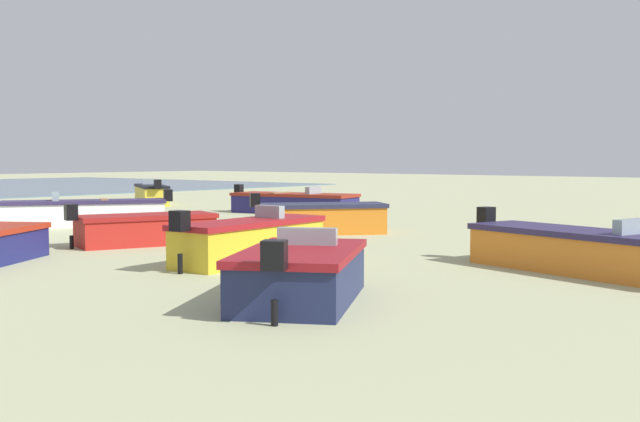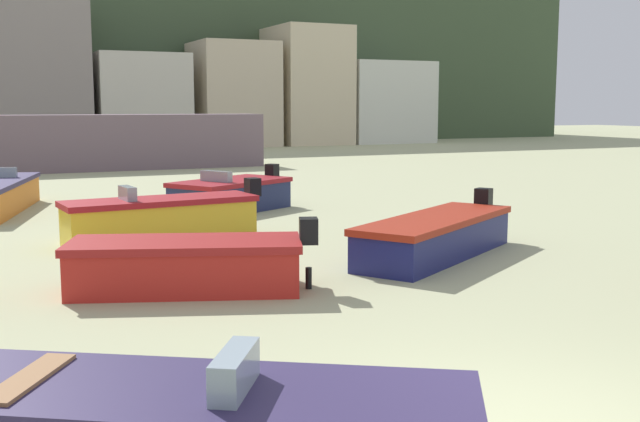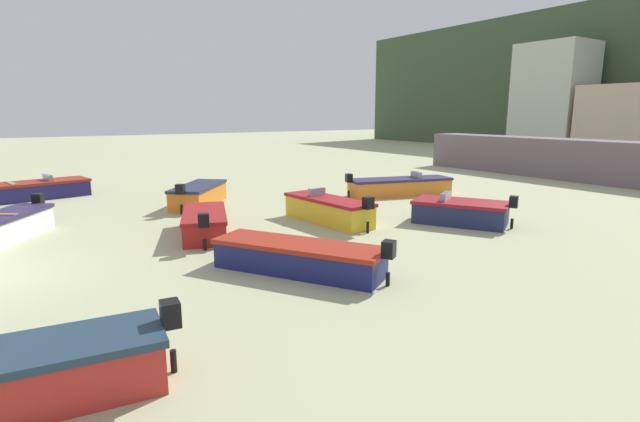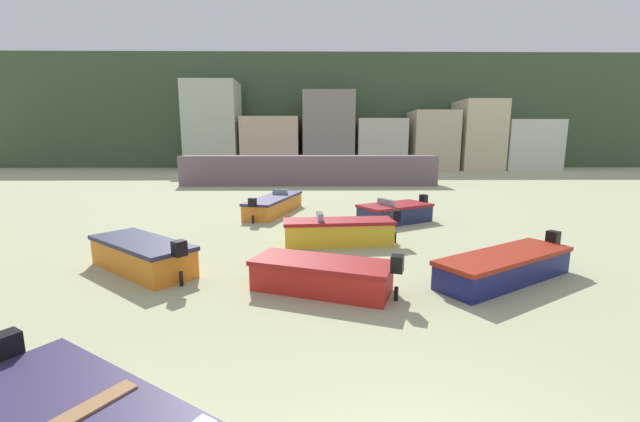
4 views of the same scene
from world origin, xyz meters
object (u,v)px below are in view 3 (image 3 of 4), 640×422
at_px(boat_navy_8, 299,257).
at_px(boat_navy_0, 461,212).
at_px(boat_navy_2, 28,191).
at_px(boat_orange_10, 199,195).
at_px(boat_orange_9, 400,187).
at_px(boat_red_3, 10,380).
at_px(boat_red_1, 205,223).
at_px(boat_yellow_5, 328,210).

bearing_deg(boat_navy_8, boat_navy_0, -20.99).
distance_m(boat_navy_2, boat_orange_10, 8.48).
height_order(boat_navy_2, boat_orange_10, boat_orange_10).
xyz_separation_m(boat_navy_0, boat_navy_2, (-14.53, -12.97, -0.01)).
height_order(boat_orange_9, boat_orange_10, boat_orange_10).
relative_size(boat_red_3, boat_navy_8, 0.98).
height_order(boat_navy_2, boat_navy_8, boat_navy_2).
distance_m(boat_red_1, boat_red_3, 9.55).
height_order(boat_navy_0, boat_orange_10, boat_orange_10).
distance_m(boat_red_3, boat_orange_9, 19.18).
bearing_deg(boat_red_1, boat_orange_9, 32.34).
height_order(boat_navy_0, boat_yellow_5, boat_yellow_5).
bearing_deg(boat_yellow_5, boat_orange_10, 110.94).
distance_m(boat_navy_0, boat_navy_2, 19.48).
relative_size(boat_red_1, boat_orange_10, 1.01).
distance_m(boat_navy_2, boat_orange_9, 17.64).
bearing_deg(boat_orange_10, boat_navy_2, 176.58).
height_order(boat_red_3, boat_navy_8, boat_red_3).
relative_size(boat_navy_8, boat_orange_9, 0.82).
relative_size(boat_yellow_5, boat_orange_10, 1.13).
distance_m(boat_yellow_5, boat_orange_10, 6.56).
relative_size(boat_navy_2, boat_yellow_5, 1.29).
height_order(boat_yellow_5, boat_orange_9, boat_yellow_5).
bearing_deg(boat_red_3, boat_orange_9, -51.57).
bearing_deg(boat_orange_9, boat_navy_2, -103.94).
bearing_deg(boat_navy_2, boat_red_1, 11.77).
bearing_deg(boat_red_3, boat_navy_8, -59.08).
bearing_deg(boat_orange_9, boat_red_3, -42.74).
xyz_separation_m(boat_red_3, boat_orange_9, (-10.05, 16.34, -0.00)).
bearing_deg(boat_navy_8, boat_orange_10, 52.93).
height_order(boat_navy_8, boat_orange_9, boat_orange_9).
height_order(boat_navy_2, boat_orange_9, boat_orange_9).
height_order(boat_red_1, boat_yellow_5, boat_yellow_5).
distance_m(boat_red_3, boat_yellow_5, 12.29).
relative_size(boat_orange_9, boat_orange_10, 1.43).
relative_size(boat_red_1, boat_orange_9, 0.71).
bearing_deg(boat_orange_9, boat_navy_8, -38.64).
xyz_separation_m(boat_navy_2, boat_yellow_5, (11.69, 9.05, 0.05)).
bearing_deg(boat_orange_10, boat_yellow_5, -24.66).
relative_size(boat_navy_2, boat_orange_9, 1.02).
bearing_deg(boat_yellow_5, boat_red_1, 166.51).
relative_size(boat_navy_2, boat_red_3, 1.27).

